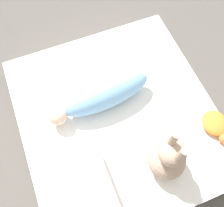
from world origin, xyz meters
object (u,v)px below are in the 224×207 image
at_px(swaddled_baby, 102,96).
at_px(bunny_plush, 168,158).
at_px(pillow, 77,195).
at_px(turtle_plush, 216,125).

relative_size(swaddled_baby, bunny_plush, 1.54).
distance_m(swaddled_baby, pillow, 0.51).
xyz_separation_m(swaddled_baby, turtle_plush, (0.36, 0.50, -0.05)).
bearing_deg(swaddled_baby, pillow, 51.77).
bearing_deg(turtle_plush, pillow, -85.27).
xyz_separation_m(bunny_plush, turtle_plush, (-0.08, 0.34, -0.10)).
distance_m(swaddled_baby, turtle_plush, 0.62).
height_order(swaddled_baby, bunny_plush, bunny_plush).
distance_m(swaddled_baby, bunny_plush, 0.47).
xyz_separation_m(swaddled_baby, bunny_plush, (0.43, 0.16, 0.05)).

